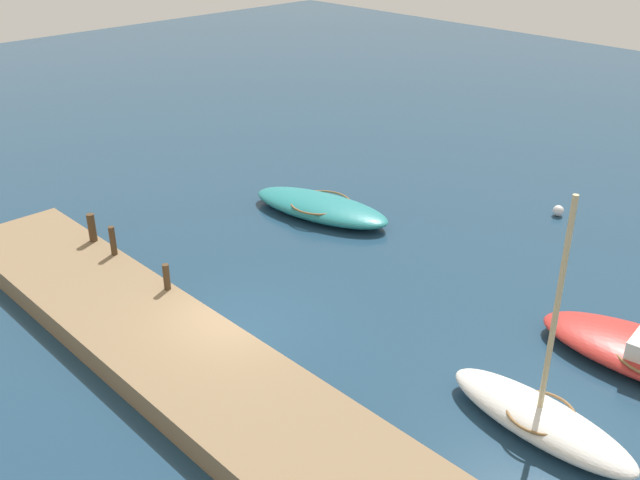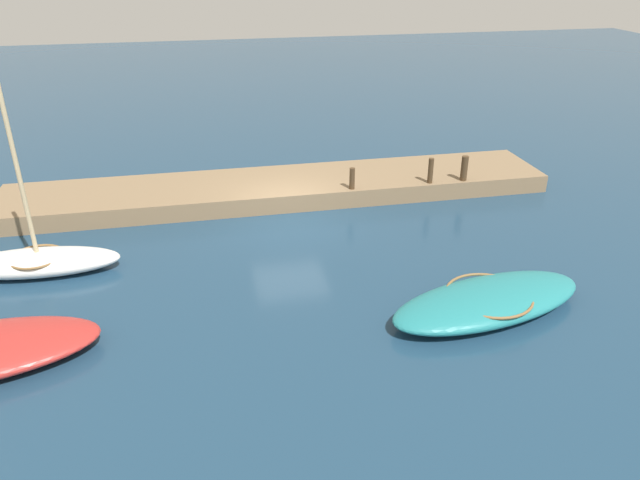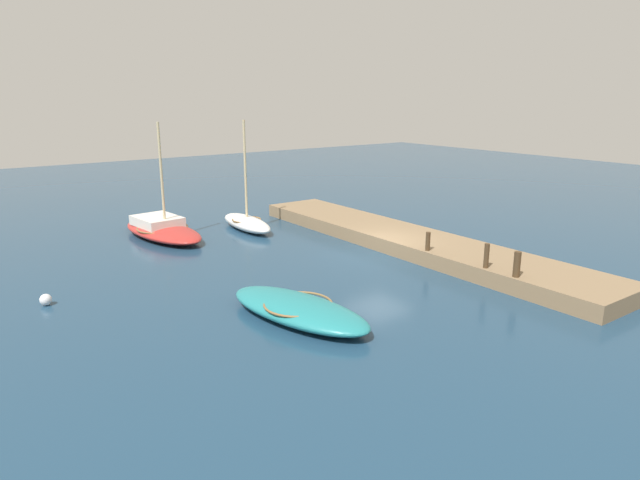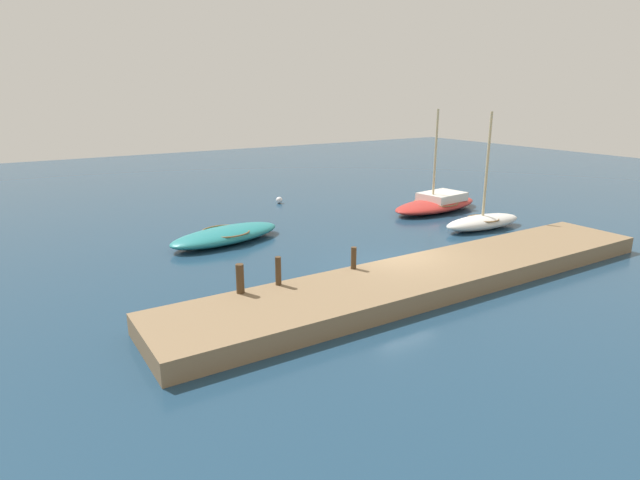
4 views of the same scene
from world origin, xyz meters
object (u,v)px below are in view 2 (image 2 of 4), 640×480
Objects in this scene: motorboat_teal at (488,301)px; mooring_post_mid_east at (352,178)px; mooring_post_west at (464,168)px; mooring_post_mid_west at (431,171)px; rowboat_white at (37,261)px.

mooring_post_mid_east reaches higher than motorboat_teal.
motorboat_teal is 6.32× the size of mooring_post_west.
motorboat_teal is 6.28× the size of mooring_post_mid_west.
rowboat_white is 7.29× the size of mooring_post_mid_east.
mooring_post_west is at bearing 180.00° from mooring_post_mid_west.
rowboat_white is 6.15× the size of mooring_post_west.
mooring_post_mid_west reaches higher than mooring_post_west.
rowboat_white is 10.18m from mooring_post_mid_east.
mooring_post_west is 1.27m from mooring_post_mid_west.
mooring_post_mid_west is (-12.58, -2.92, 0.69)m from rowboat_white.
mooring_post_west is at bearing -121.14° from motorboat_teal.
mooring_post_mid_east is (1.60, -7.32, 0.67)m from motorboat_teal.
mooring_post_mid_west reaches higher than motorboat_teal.
mooring_post_mid_east is at bearing 0.00° from mooring_post_west.
motorboat_teal is 7.49× the size of mooring_post_mid_east.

